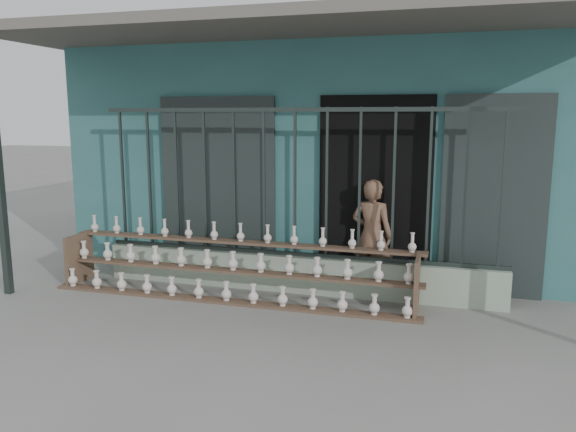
# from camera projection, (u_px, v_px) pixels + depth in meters

# --- Properties ---
(ground) EXTENTS (60.00, 60.00, 0.00)m
(ground) POSITION_uv_depth(u_px,v_px,m) (261.00, 328.00, 5.75)
(ground) COLOR slate
(workshop_building) EXTENTS (7.40, 6.60, 3.21)m
(workshop_building) POSITION_uv_depth(u_px,v_px,m) (341.00, 148.00, 9.47)
(workshop_building) COLOR #2D5F60
(workshop_building) RESTS_ON ground
(parapet_wall) EXTENTS (5.00, 0.20, 0.45)m
(parapet_wall) POSITION_uv_depth(u_px,v_px,m) (295.00, 274.00, 6.94)
(parapet_wall) COLOR #92A78F
(parapet_wall) RESTS_ON ground
(security_fence) EXTENTS (5.00, 0.04, 1.80)m
(security_fence) POSITION_uv_depth(u_px,v_px,m) (295.00, 183.00, 6.74)
(security_fence) COLOR #283330
(security_fence) RESTS_ON parapet_wall
(shelf_rack) EXTENTS (4.50, 0.68, 0.85)m
(shelf_rack) POSITION_uv_depth(u_px,v_px,m) (233.00, 267.00, 6.70)
(shelf_rack) COLOR brown
(shelf_rack) RESTS_ON ground
(elderly_woman) EXTENTS (0.56, 0.42, 1.40)m
(elderly_woman) POSITION_uv_depth(u_px,v_px,m) (372.00, 236.00, 6.88)
(elderly_woman) COLOR brown
(elderly_woman) RESTS_ON ground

